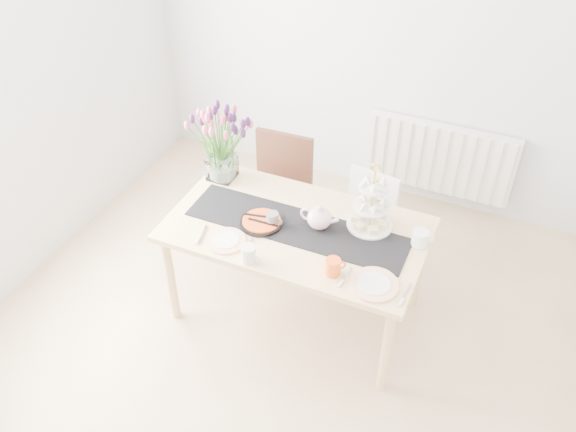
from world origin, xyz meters
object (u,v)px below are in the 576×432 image
at_px(cake_stand, 371,211).
at_px(mug_white, 249,254).
at_px(teapot, 319,218).
at_px(cream_jug, 420,238).
at_px(chair_white, 366,217).
at_px(tulip_vase, 219,134).
at_px(chair_brown, 279,184).
at_px(mug_grey, 272,219).
at_px(dining_table, 297,236).
at_px(tart_tin, 262,222).
at_px(radiator, 438,158).
at_px(plate_left, 226,241).
at_px(plate_right, 374,284).
at_px(mug_orange, 333,267).

relative_size(cake_stand, mug_white, 4.00).
bearing_deg(teapot, cream_jug, 12.08).
bearing_deg(chair_white, tulip_vase, -150.09).
bearing_deg(chair_brown, chair_white, -2.25).
xyz_separation_m(cake_stand, mug_grey, (-0.56, -0.23, -0.07)).
bearing_deg(chair_brown, cream_jug, -25.86).
relative_size(dining_table, tart_tin, 5.95).
xyz_separation_m(radiator, mug_grey, (-0.72, -1.62, 0.35)).
bearing_deg(radiator, tulip_vase, -134.05).
bearing_deg(tulip_vase, mug_grey, -31.67).
height_order(chair_brown, tart_tin, chair_brown).
height_order(cake_stand, mug_grey, cake_stand).
bearing_deg(plate_left, tulip_vase, 120.11).
distance_m(cake_stand, mug_grey, 0.61).
bearing_deg(tulip_vase, cake_stand, -5.18).
bearing_deg(plate_right, mug_white, -172.20).
xyz_separation_m(mug_orange, plate_left, (-0.68, -0.00, -0.05)).
height_order(chair_white, mug_white, mug_white).
distance_m(dining_table, mug_grey, 0.19).
relative_size(cream_jug, mug_orange, 0.96).
distance_m(teapot, tart_tin, 0.36).
bearing_deg(chair_brown, radiator, 40.73).
relative_size(chair_white, plate_left, 3.10).
height_order(radiator, mug_grey, mug_grey).
bearing_deg(plate_left, plate_right, 0.41).
bearing_deg(mug_orange, tart_tin, 119.37).
bearing_deg(chair_brown, plate_left, -87.25).
distance_m(teapot, plate_right, 0.58).
bearing_deg(mug_white, mug_grey, 106.79).
bearing_deg(tulip_vase, teapot, -16.39).
xyz_separation_m(tulip_vase, mug_white, (0.54, -0.67, -0.29)).
height_order(plate_left, plate_right, plate_right).
distance_m(teapot, cream_jug, 0.61).
relative_size(chair_brown, mug_grey, 9.71).
distance_m(cream_jug, tart_tin, 0.97).
bearing_deg(tart_tin, mug_orange, -22.65).
bearing_deg(radiator, mug_grey, -113.99).
distance_m(chair_white, teapot, 0.73).
xyz_separation_m(chair_white, mug_grey, (-0.41, -0.69, 0.36)).
relative_size(chair_white, mug_orange, 7.27).
xyz_separation_m(tulip_vase, cake_stand, (1.09, -0.10, -0.22)).
bearing_deg(chair_brown, tulip_vase, -126.91).
xyz_separation_m(radiator, chair_brown, (-0.99, -0.92, 0.07)).
bearing_deg(mug_orange, plate_right, -36.87).
distance_m(radiator, cake_stand, 1.46).
bearing_deg(cake_stand, cream_jug, -7.17).
bearing_deg(mug_white, plate_right, 23.21).
distance_m(radiator, mug_white, 2.12).
relative_size(dining_table, cake_stand, 3.83).
bearing_deg(teapot, chair_white, 80.44).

